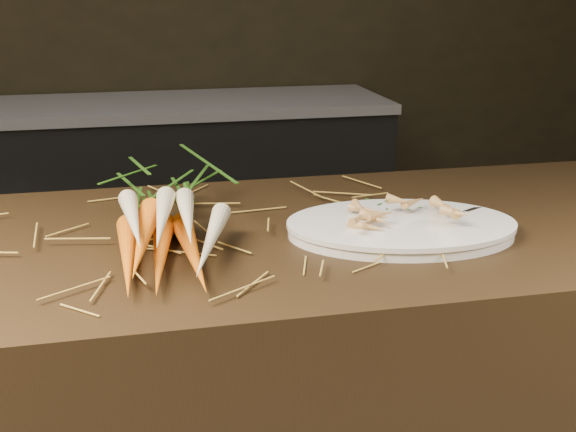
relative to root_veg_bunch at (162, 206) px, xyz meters
name	(u,v)px	position (x,y,z in m)	size (l,w,h in m)	color
back_counter	(177,196)	(0.13, 1.85, -0.53)	(1.82, 0.62, 0.84)	black
straw_bedding	(65,241)	(-0.17, -0.03, -0.04)	(1.40, 0.60, 0.02)	#AE8A36
root_veg_bunch	(162,206)	(0.00, 0.00, 0.00)	(0.21, 0.58, 0.10)	#CE570F
serving_platter	(401,229)	(0.41, -0.10, -0.04)	(0.40, 0.27, 0.02)	white
roasted_veg_heap	(402,212)	(0.41, -0.10, -0.01)	(0.20, 0.14, 0.04)	tan
serving_fork	(484,225)	(0.54, -0.14, -0.03)	(0.01, 0.15, 0.00)	silver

